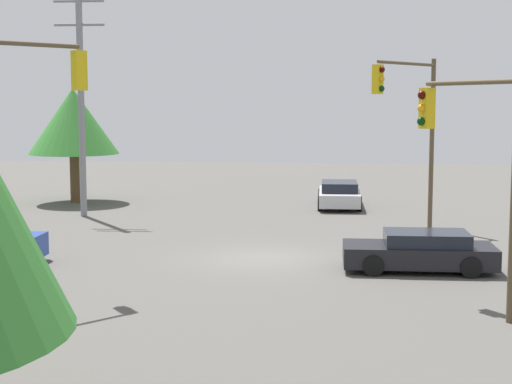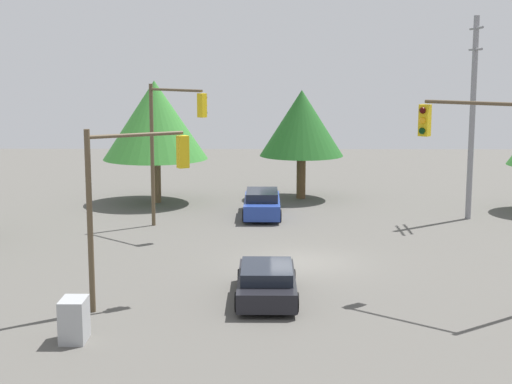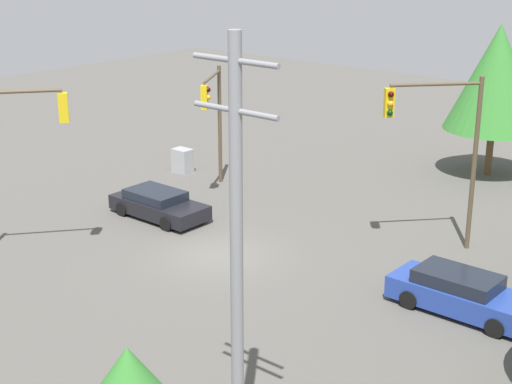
% 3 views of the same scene
% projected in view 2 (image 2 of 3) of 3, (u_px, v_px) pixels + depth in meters
% --- Properties ---
extents(ground_plane, '(80.00, 80.00, 0.00)m').
position_uv_depth(ground_plane, '(303.00, 262.00, 30.62)').
color(ground_plane, '#54514C').
extents(sedan_dark, '(4.47, 2.00, 1.18)m').
position_uv_depth(sedan_dark, '(267.00, 282.00, 25.79)').
color(sedan_dark, black).
rests_on(sedan_dark, ground_plane).
extents(sedan_blue, '(4.78, 1.90, 1.34)m').
position_uv_depth(sedan_blue, '(262.00, 203.00, 39.59)').
color(sedan_blue, '#233D93').
rests_on(sedan_blue, ground_plane).
extents(traffic_signal_main, '(2.66, 3.27, 6.70)m').
position_uv_depth(traffic_signal_main, '(489.00, 163.00, 24.63)').
color(traffic_signal_main, brown).
rests_on(traffic_signal_main, ground_plane).
extents(traffic_signal_cross, '(2.61, 2.88, 6.72)m').
position_uv_depth(traffic_signal_cross, '(171.00, 132.00, 35.85)').
color(traffic_signal_cross, brown).
rests_on(traffic_signal_cross, ground_plane).
extents(traffic_signal_aux, '(2.00, 3.03, 5.73)m').
position_uv_depth(traffic_signal_aux, '(130.00, 185.00, 24.61)').
color(traffic_signal_aux, brown).
rests_on(traffic_signal_aux, ground_plane).
extents(utility_pole_tall, '(2.20, 0.28, 9.92)m').
position_uv_depth(utility_pole_tall, '(473.00, 113.00, 38.19)').
color(utility_pole_tall, gray).
rests_on(utility_pole_tall, ground_plane).
extents(electrical_cabinet, '(0.98, 0.70, 1.22)m').
position_uv_depth(electrical_cabinet, '(74.00, 320.00, 21.91)').
color(electrical_cabinet, '#9EA0A3').
rests_on(electrical_cabinet, ground_plane).
extents(tree_left, '(5.76, 5.76, 6.73)m').
position_uv_depth(tree_left, '(155.00, 120.00, 42.90)').
color(tree_left, brown).
rests_on(tree_left, ground_plane).
extents(tree_right, '(4.75, 4.75, 6.17)m').
position_uv_depth(tree_right, '(302.00, 123.00, 44.20)').
color(tree_right, brown).
rests_on(tree_right, ground_plane).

